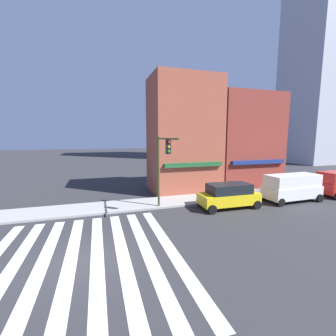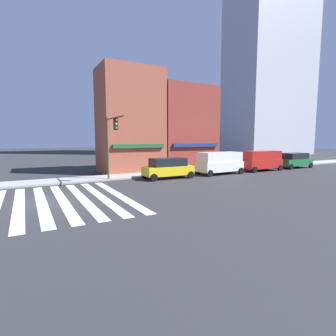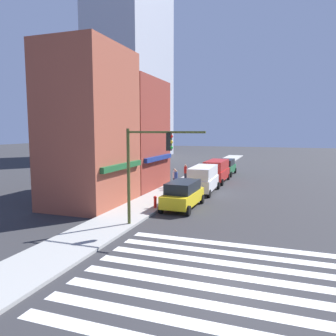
{
  "view_description": "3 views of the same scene",
  "coord_description": "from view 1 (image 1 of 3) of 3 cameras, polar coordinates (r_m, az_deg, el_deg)",
  "views": [
    {
      "loc": [
        0.79,
        -10.25,
        5.58
      ],
      "look_at": [
        5.28,
        4.0,
        3.5
      ],
      "focal_mm": 24.0,
      "sensor_mm": 36.0,
      "label": 1
    },
    {
      "loc": [
        -1.3,
        -16.88,
        3.76
      ],
      "look_at": [
        10.53,
        4.7,
        1.0
      ],
      "focal_mm": 28.0,
      "sensor_mm": 36.0,
      "label": 2
    },
    {
      "loc": [
        -11.51,
        -1.86,
        5.57
      ],
      "look_at": [
        5.28,
        4.0,
        3.5
      ],
      "focal_mm": 35.0,
      "sensor_mm": 36.0,
      "label": 3
    }
  ],
  "objects": [
    {
      "name": "storefront_row",
      "position": [
        24.9,
        11.75,
        7.44
      ],
      "size": [
        14.35,
        5.3,
        11.5
      ],
      "color": "#9E4C38",
      "rests_on": "ground_plane"
    },
    {
      "name": "fire_hydrant",
      "position": [
        19.41,
        9.66,
        -7.02
      ],
      "size": [
        0.24,
        0.24,
        0.84
      ],
      "color": "red",
      "rests_on": "sidewalk_left"
    },
    {
      "name": "van_white",
      "position": [
        22.34,
        28.98,
        -4.16
      ],
      "size": [
        5.05,
        2.22,
        2.34
      ],
      "rotation": [
        0.0,
        0.0,
        0.03
      ],
      "color": "white",
      "rests_on": "ground_plane"
    },
    {
      "name": "sidewalk_left",
      "position": [
        18.6,
        -19.41,
        -9.75
      ],
      "size": [
        120.0,
        3.0,
        0.15
      ],
      "color": "#9E9E99",
      "rests_on": "ground_plane"
    },
    {
      "name": "ground_plane",
      "position": [
        11.7,
        -20.58,
        -21.1
      ],
      "size": [
        200.0,
        200.0,
        0.0
      ],
      "primitive_type": "plane",
      "color": "#2D2D30"
    },
    {
      "name": "pedestrian_blue_shirt",
      "position": [
        24.3,
        24.75,
        -3.5
      ],
      "size": [
        0.32,
        0.32,
        1.77
      ],
      "rotation": [
        0.0,
        0.0,
        2.98
      ],
      "color": "#23232D",
      "rests_on": "sidewalk_left"
    },
    {
      "name": "pedestrian_red_jacket",
      "position": [
        28.01,
        31.37,
        -2.51
      ],
      "size": [
        0.32,
        0.32,
        1.77
      ],
      "rotation": [
        0.0,
        0.0,
        0.36
      ],
      "color": "#23232D",
      "rests_on": "sidewalk_left"
    },
    {
      "name": "crosswalk_stripes",
      "position": [
        11.7,
        -20.58,
        -21.09
      ],
      "size": [
        8.73,
        10.8,
        0.01
      ],
      "color": "silver",
      "rests_on": "ground_plane"
    },
    {
      "name": "suv_yellow",
      "position": [
        18.41,
        15.19,
        -6.66
      ],
      "size": [
        4.73,
        2.12,
        1.94
      ],
      "rotation": [
        0.0,
        0.0,
        -0.02
      ],
      "color": "yellow",
      "rests_on": "ground_plane"
    },
    {
      "name": "traffic_signal",
      "position": [
        16.28,
        -1.39,
        1.96
      ],
      "size": [
        0.32,
        4.57,
        5.65
      ],
      "color": "#474C1E",
      "rests_on": "ground_plane"
    },
    {
      "name": "pedestrian_white_shirt",
      "position": [
        25.23,
        25.65,
        -3.16
      ],
      "size": [
        0.32,
        0.32,
        1.77
      ],
      "rotation": [
        0.0,
        0.0,
        5.4
      ],
      "color": "#23232D",
      "rests_on": "sidewalk_left"
    }
  ]
}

